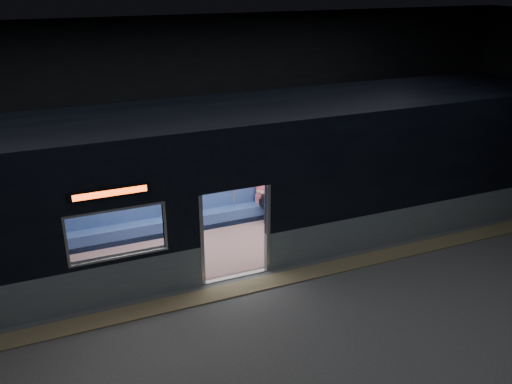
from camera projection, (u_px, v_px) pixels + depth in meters
station_floor at (255, 302)px, 10.84m from camera, size 24.00×14.00×0.01m
station_envelope at (254, 124)px, 9.44m from camera, size 24.00×14.00×5.00m
tactile_strip at (244, 288)px, 11.30m from camera, size 22.80×0.50×0.03m
metro_car at (211, 175)px, 12.30m from camera, size 18.00×3.04×3.35m
passenger at (265, 189)px, 14.18m from camera, size 0.43×0.74×1.45m
handbag at (268, 198)px, 14.02m from camera, size 0.29×0.25×0.14m
transit_map at (293, 157)px, 14.54m from camera, size 1.06×0.03×0.69m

